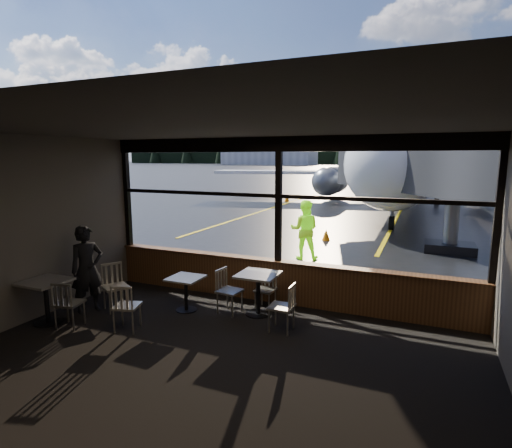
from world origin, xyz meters
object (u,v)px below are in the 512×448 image
Objects in this scene: ground_crew at (304,230)px; airliner at (407,126)px; chair_left_s at (69,304)px; cafe_table_mid at (186,294)px; cafe_table_left at (47,302)px; cafe_table_near at (258,294)px; chair_near_e at (281,307)px; chair_near_w at (230,291)px; passenger at (87,269)px; jet_bridge at (456,179)px; chair_mid_w at (116,287)px; cone_wing at (287,198)px; chair_mid_s at (127,307)px; cone_nose at (326,235)px; chair_near_n at (265,290)px.

airliner is at bearing -109.62° from ground_crew.
ground_crew is at bearing 55.74° from chair_left_s.
cafe_table_left is (-2.05, -1.55, 0.06)m from cafe_table_mid.
cafe_table_left is at bearing -151.05° from cafe_table_near.
chair_near_e is at bearing -38.45° from cafe_table_near.
passenger reaches higher than chair_near_w.
chair_mid_w is (-6.47, -7.22, -1.99)m from jet_bridge.
cone_wing is (-7.72, -2.39, -4.98)m from airliner.
chair_near_w is (0.88, 0.22, 0.10)m from cafe_table_mid.
jet_bridge is 17.23m from cone_wing.
chair_mid_s is 1.46m from passenger.
chair_left_s reaches higher than cafe_table_mid.
chair_mid_s is at bearing 12.05° from cafe_table_left.
jet_bridge reaches higher than cone_wing.
cafe_table_near is at bearing 22.88° from chair_mid_s.
passenger reaches higher than chair_near_e.
airliner reaches higher than jet_bridge.
chair_near_w is 1.02× the size of chair_mid_s.
passenger is at bearing -28.94° from chair_mid_w.
cafe_table_left reaches higher than cone_wing.
chair_mid_w is 2.23× the size of cone_nose.
airliner is at bearing 78.54° from cafe_table_left.
passenger is at bearing 98.67° from chair_near_e.
jet_bridge is 10.76m from chair_left_s.
cafe_table_near is at bearing 14.76° from cafe_table_mid.
chair_near_w is 2.33m from chair_mid_w.
airliner is 67.44× the size of cone_wing.
cone_nose is at bearing -164.13° from chair_mid_w.
cafe_table_near reaches higher than cafe_table_mid.
cafe_table_near is 2.47m from chair_mid_s.
cafe_table_mid is 0.79× the size of chair_mid_s.
chair_near_w reaches higher than cone_wing.
cafe_table_mid is 1.44m from chair_mid_w.
passenger is (-2.66, -1.02, 0.43)m from chair_near_w.
airliner is 23.63m from chair_near_e.
passenger is at bearing -62.29° from chair_near_w.
chair_mid_w is 8.92m from cone_nose.
chair_near_w is (-2.04, -22.74, -4.78)m from airliner.
cafe_table_near is 1.66× the size of cone_wing.
chair_mid_w is at bearing -34.63° from passenger.
chair_near_n is (-3.70, -5.98, -2.07)m from jet_bridge.
ground_crew is (-4.16, -1.59, -1.56)m from jet_bridge.
chair_mid_s reaches higher than chair_near_n.
chair_near_w reaches higher than cone_nose.
chair_near_n is 1.57× the size of cone_wing.
chair_near_w is at bearing 31.20° from cafe_table_left.
chair_near_w is (-4.27, -6.46, -2.02)m from jet_bridge.
chair_mid_w reaches higher than chair_near_n.
chair_mid_w is at bearing -131.90° from jet_bridge.
cone_nose is at bearing 64.03° from chair_mid_s.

